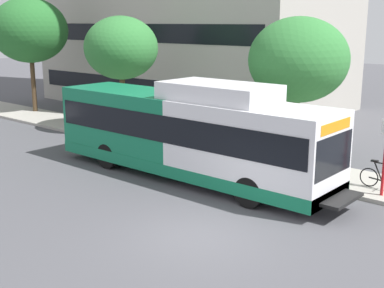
{
  "coord_description": "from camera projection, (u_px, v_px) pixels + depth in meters",
  "views": [
    {
      "loc": [
        -10.11,
        -8.26,
        5.71
      ],
      "look_at": [
        2.87,
        2.88,
        1.6
      ],
      "focal_mm": 47.9,
      "sensor_mm": 36.0,
      "label": 1
    }
  ],
  "objects": [
    {
      "name": "transit_bus",
      "position": [
        188.0,
        133.0,
        18.79
      ],
      "size": [
        2.58,
        12.25,
        3.65
      ],
      "color": "white",
      "rests_on": "ground"
    },
    {
      "name": "ground_plane",
      "position": [
        38.0,
        178.0,
        19.09
      ],
      "size": [
        120.0,
        120.0,
        0.0
      ],
      "primitive_type": "plane",
      "color": "#4C4C51"
    },
    {
      "name": "sidewalk_curb",
      "position": [
        199.0,
        150.0,
        22.97
      ],
      "size": [
        3.0,
        56.0,
        0.14
      ],
      "primitive_type": "cube",
      "color": "#A8A399",
      "rests_on": "ground"
    },
    {
      "name": "street_tree_mid_block",
      "position": [
        121.0,
        48.0,
        26.16
      ],
      "size": [
        3.79,
        3.79,
        5.86
      ],
      "color": "#4C3823",
      "rests_on": "sidewalk_curb"
    },
    {
      "name": "street_tree_near_stop",
      "position": [
        298.0,
        60.0,
        20.27
      ],
      "size": [
        3.98,
        3.98,
        5.77
      ],
      "color": "#4C3823",
      "rests_on": "sidewalk_curb"
    },
    {
      "name": "street_tree_far_block",
      "position": [
        30.0,
        30.0,
        31.44
      ],
      "size": [
        4.65,
        4.65,
        7.01
      ],
      "color": "#4C3823",
      "rests_on": "sidewalk_curb"
    }
  ]
}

